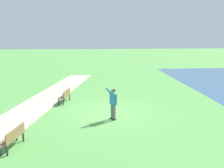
{
  "coord_description": "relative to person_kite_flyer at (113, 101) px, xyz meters",
  "views": [
    {
      "loc": [
        0.93,
        14.2,
        4.7
      ],
      "look_at": [
        -0.1,
        1.58,
        2.09
      ],
      "focal_mm": 39.94,
      "sensor_mm": 36.0,
      "label": 1
    }
  ],
  "objects": [
    {
      "name": "person_kite_flyer",
      "position": [
        0.0,
        0.0,
        0.0
      ],
      "size": [
        0.62,
        0.52,
        1.83
      ],
      "color": "#232328",
      "rests_on": "ground"
    },
    {
      "name": "walkway_path",
      "position": [
        5.62,
        0.84,
        -1.04
      ],
      "size": [
        8.87,
        31.82,
        0.02
      ],
      "primitive_type": "cube",
      "rotation": [
        0.0,
        0.0,
        -0.21
      ],
      "color": "#B7AD99",
      "rests_on": "ground"
    },
    {
      "name": "park_bench_far_walkway",
      "position": [
        4.39,
        3.14,
        -0.54
      ],
      "size": [
        0.74,
        1.56,
        0.88
      ],
      "color": "olive",
      "rests_on": "ground"
    },
    {
      "name": "ground_plane",
      "position": [
        0.18,
        -1.16,
        -1.05
      ],
      "size": [
        120.0,
        120.0,
        0.0
      ],
      "primitive_type": "plane",
      "color": "#569947"
    },
    {
      "name": "park_bench_near_walkway",
      "position": [
        2.97,
        -3.72,
        -0.54
      ],
      "size": [
        0.74,
        1.56,
        0.88
      ],
      "color": "olive",
      "rests_on": "ground"
    }
  ]
}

